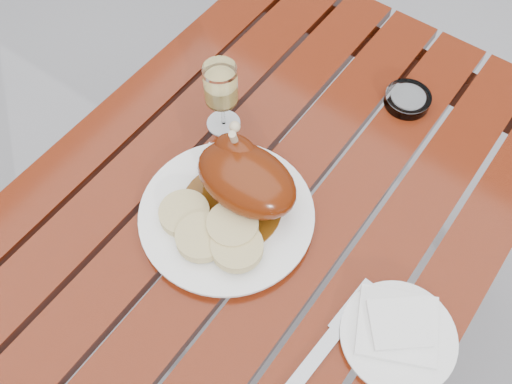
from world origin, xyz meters
TOP-DOWN VIEW (x-y plane):
  - ground at (0.00, 0.00)m, footprint 60.00×60.00m
  - table at (0.00, 0.00)m, footprint 0.80×1.20m
  - dinner_plate at (-0.03, -0.05)m, footprint 0.38×0.38m
  - roast_duck at (-0.03, -0.00)m, footprint 0.19×0.19m
  - bread_dumplings at (-0.02, -0.10)m, footprint 0.20×0.13m
  - wine_glass at (-0.17, 0.11)m, footprint 0.07×0.07m
  - side_plate at (0.32, -0.07)m, footprint 0.24×0.24m
  - napkin at (0.31, -0.06)m, footprint 0.16×0.16m
  - ashtray at (0.10, 0.37)m, footprint 0.10×0.10m
  - fork at (-0.12, -0.06)m, footprint 0.06×0.20m
  - knife at (0.23, -0.17)m, footprint 0.04×0.24m

SIDE VIEW (x-z plane):
  - ground at x=0.00m, z-range 0.00..0.00m
  - table at x=0.00m, z-range 0.00..0.75m
  - fork at x=-0.12m, z-range 0.75..0.76m
  - knife at x=0.23m, z-range 0.75..0.76m
  - side_plate at x=0.32m, z-range 0.75..0.76m
  - dinner_plate at x=-0.03m, z-range 0.75..0.77m
  - ashtray at x=0.10m, z-range 0.75..0.77m
  - napkin at x=0.31m, z-range 0.76..0.78m
  - bread_dumplings at x=-0.02m, z-range 0.77..0.80m
  - roast_duck at x=-0.03m, z-range 0.75..0.89m
  - wine_glass at x=-0.17m, z-range 0.75..0.91m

